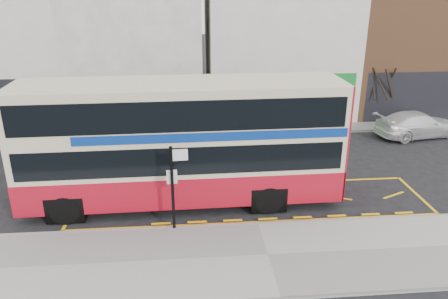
{
  "coord_description": "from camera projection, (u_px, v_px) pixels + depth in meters",
  "views": [
    {
      "loc": [
        -2.41,
        -13.92,
        8.35
      ],
      "look_at": [
        -1.04,
        2.0,
        2.12
      ],
      "focal_mm": 35.0,
      "sensor_mm": 36.0,
      "label": 1
    }
  ],
  "objects": [
    {
      "name": "ground",
      "position": [
        257.0,
        221.0,
        16.15
      ],
      "size": [
        120.0,
        120.0,
        0.0
      ],
      "primitive_type": "plane",
      "color": "black",
      "rests_on": "ground"
    },
    {
      "name": "pavement",
      "position": [
        268.0,
        256.0,
        13.98
      ],
      "size": [
        40.0,
        4.0,
        0.15
      ],
      "primitive_type": "cube",
      "color": "#9C9994",
      "rests_on": "ground"
    },
    {
      "name": "kerb",
      "position": [
        258.0,
        225.0,
        15.77
      ],
      "size": [
        40.0,
        0.15,
        0.15
      ],
      "primitive_type": "cube",
      "color": "gray",
      "rests_on": "ground"
    },
    {
      "name": "far_pavement",
      "position": [
        228.0,
        127.0,
        26.33
      ],
      "size": [
        50.0,
        3.0,
        0.15
      ],
      "primitive_type": "cube",
      "color": "#9C9994",
      "rests_on": "ground"
    },
    {
      "name": "road_markings",
      "position": [
        250.0,
        201.0,
        17.63
      ],
      "size": [
        14.0,
        3.4,
        0.01
      ],
      "primitive_type": null,
      "color": "#FFB80D",
      "rests_on": "ground"
    },
    {
      "name": "terrace_far_left",
      "position": [
        8.0,
        40.0,
        27.22
      ],
      "size": [
        8.0,
        8.01,
        10.8
      ],
      "color": "white",
      "rests_on": "ground"
    },
    {
      "name": "terrace_left",
      "position": [
        137.0,
        31.0,
        27.69
      ],
      "size": [
        8.0,
        8.01,
        11.8
      ],
      "color": "white",
      "rests_on": "ground"
    },
    {
      "name": "terrace_green_shop",
      "position": [
        276.0,
        33.0,
        28.5
      ],
      "size": [
        9.0,
        8.01,
        11.3
      ],
      "color": "white",
      "rests_on": "ground"
    },
    {
      "name": "terrace_right",
      "position": [
        407.0,
        40.0,
        29.4
      ],
      "size": [
        9.0,
        8.01,
        10.3
      ],
      "color": "#965E3C",
      "rests_on": "ground"
    },
    {
      "name": "double_decker_bus",
      "position": [
        183.0,
        142.0,
        16.7
      ],
      "size": [
        12.25,
        3.03,
        4.88
      ],
      "rotation": [
        0.0,
        0.0,
        0.02
      ],
      "color": "beige",
      "rests_on": "ground"
    },
    {
      "name": "bus_stop_post",
      "position": [
        174.0,
        180.0,
        14.83
      ],
      "size": [
        0.77,
        0.14,
        3.07
      ],
      "rotation": [
        0.0,
        0.0,
        0.07
      ],
      "color": "black",
      "rests_on": "pavement"
    },
    {
      "name": "car_silver",
      "position": [
        115.0,
        129.0,
        24.18
      ],
      "size": [
        3.77,
        1.52,
        1.28
      ],
      "primitive_type": "imported",
      "rotation": [
        0.0,
        0.0,
        1.57
      ],
      "color": "#999A9E",
      "rests_on": "ground"
    },
    {
      "name": "car_grey",
      "position": [
        242.0,
        124.0,
        24.99
      ],
      "size": [
        4.08,
        2.32,
        1.27
      ],
      "primitive_type": "imported",
      "rotation": [
        0.0,
        0.0,
        1.84
      ],
      "color": "#3C3D44",
      "rests_on": "ground"
    },
    {
      "name": "car_white",
      "position": [
        418.0,
        124.0,
        24.68
      ],
      "size": [
        5.19,
        2.86,
        1.42
      ],
      "primitive_type": "imported",
      "rotation": [
        0.0,
        0.0,
        1.75
      ],
      "color": "silver",
      "rests_on": "ground"
    },
    {
      "name": "street_tree_right",
      "position": [
        382.0,
        74.0,
        26.16
      ],
      "size": [
        2.09,
        2.09,
        4.51
      ],
      "color": "black",
      "rests_on": "ground"
    }
  ]
}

